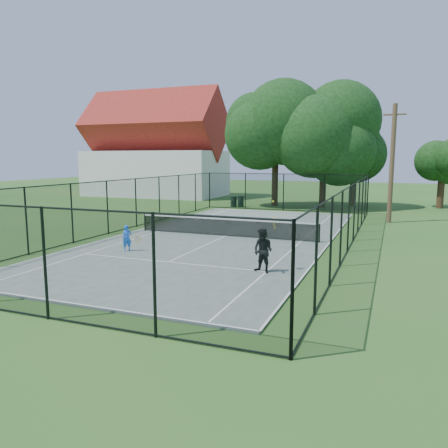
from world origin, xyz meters
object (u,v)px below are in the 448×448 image
(utility_pole, at_px, (392,163))
(player_black, at_px, (263,251))
(tennis_net, at_px, (226,227))
(player_blue, at_px, (127,238))
(trash_bin_left, at_px, (234,202))
(trash_bin_right, at_px, (241,201))

(utility_pole, bearing_deg, player_black, -104.81)
(tennis_net, bearing_deg, player_black, -58.57)
(player_blue, height_order, player_black, player_black)
(tennis_net, height_order, player_black, player_black)
(utility_pole, bearing_deg, tennis_net, -132.03)
(trash_bin_left, height_order, player_blue, player_blue)
(player_black, bearing_deg, tennis_net, 121.43)
(tennis_net, xyz_separation_m, trash_bin_left, (-4.72, 14.18, -0.12))
(tennis_net, xyz_separation_m, player_blue, (-2.76, -5.16, 0.07))
(trash_bin_left, bearing_deg, utility_pole, -21.98)
(trash_bin_left, bearing_deg, player_black, -67.19)
(utility_pole, height_order, player_blue, utility_pole)
(tennis_net, height_order, trash_bin_right, tennis_net)
(player_black, bearing_deg, trash_bin_right, 111.27)
(trash_bin_right, height_order, utility_pole, utility_pole)
(tennis_net, bearing_deg, utility_pole, 47.97)
(trash_bin_left, distance_m, player_black, 22.49)
(player_blue, bearing_deg, player_black, -11.63)
(player_blue, bearing_deg, tennis_net, 61.82)
(utility_pole, xyz_separation_m, player_black, (-4.11, -15.55, -3.02))
(trash_bin_left, bearing_deg, trash_bin_right, 1.89)
(tennis_net, relative_size, utility_pole, 1.31)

